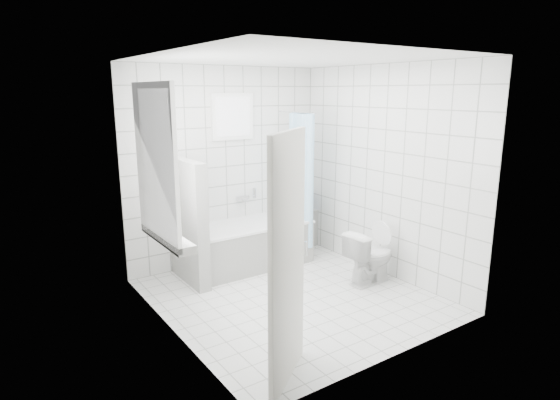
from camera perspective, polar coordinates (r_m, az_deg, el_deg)
ground at (r=5.42m, az=1.41°, el=-11.69°), size 3.00×3.00×0.00m
ceiling at (r=4.93m, az=1.59°, el=16.90°), size 3.00×3.00×0.00m
wall_back at (r=6.27m, az=-6.56°, el=4.10°), size 2.80×0.02×2.60m
wall_front at (r=3.93m, az=14.40°, el=-1.65°), size 2.80×0.02×2.60m
wall_left at (r=4.36m, az=-13.59°, el=-0.15°), size 0.02×3.00×2.60m
wall_right at (r=5.93m, az=12.55°, el=3.35°), size 0.02×3.00×2.60m
window_left at (r=4.60m, az=-14.61°, el=4.27°), size 0.01×0.90×1.40m
window_back at (r=6.21m, az=-5.70°, el=10.06°), size 0.50×0.01×0.50m
window_sill at (r=4.78m, az=-13.60°, el=-4.47°), size 0.18×1.02×0.08m
door at (r=3.60m, az=0.93°, el=-7.58°), size 0.66×0.52×2.00m
bathtub at (r=6.25m, az=-3.76°, el=-5.42°), size 1.61×0.77×0.58m
partition_wall at (r=5.70m, az=-11.13°, el=-2.65°), size 0.15×0.85×1.50m
tiled_ledge at (r=7.07m, az=3.19°, el=-3.34°), size 0.40×0.24×0.55m
toilet at (r=5.79m, az=10.95°, el=-6.79°), size 0.66×0.40×0.66m
curtain_rod at (r=6.32m, az=2.04°, el=10.62°), size 0.02×0.80×0.02m
shower_curtain at (r=6.32m, az=2.68°, el=2.40°), size 0.14×0.48×1.78m
tub_faucet at (r=6.43m, az=-4.59°, el=0.27°), size 0.18×0.06×0.06m
sill_bottles at (r=4.83m, az=-14.03°, el=-2.36°), size 0.17×0.49×0.30m
ledge_bottles at (r=6.93m, az=3.14°, el=-0.31°), size 0.15×0.16×0.24m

